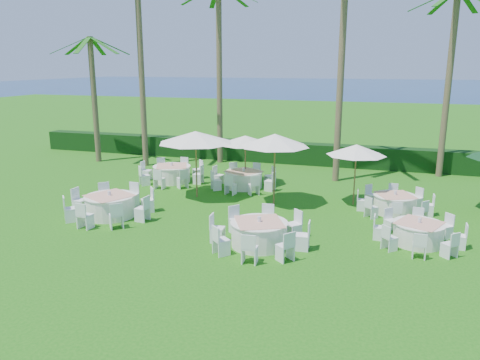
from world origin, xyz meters
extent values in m
plane|color=#195E10|center=(0.00, 0.00, 0.00)|extent=(120.00, 120.00, 0.00)
cube|color=black|center=(0.00, 12.00, 0.60)|extent=(34.00, 1.00, 1.20)
plane|color=#082751|center=(0.00, 102.00, 0.00)|extent=(260.00, 260.00, 0.00)
cylinder|color=white|center=(-4.96, 0.11, 0.40)|extent=(1.83, 1.83, 0.80)
cylinder|color=white|center=(-4.96, 0.11, 0.81)|extent=(1.91, 1.91, 0.03)
cube|color=#DE9C7F|center=(-4.96, 0.11, 0.83)|extent=(1.99, 1.99, 0.01)
cylinder|color=silver|center=(-4.96, 0.11, 0.92)|extent=(0.13, 0.13, 0.17)
cube|color=white|center=(-3.88, 1.05, 0.48)|extent=(0.63, 0.63, 0.95)
cube|color=white|center=(-4.86, 1.54, 0.48)|extent=(0.48, 0.48, 0.95)
cube|color=white|center=(-5.90, 1.19, 0.48)|extent=(0.63, 0.63, 0.95)
cube|color=white|center=(-6.39, 0.21, 0.48)|extent=(0.48, 0.48, 0.95)
cube|color=white|center=(-6.05, -0.83, 0.48)|extent=(0.63, 0.63, 0.95)
cube|color=white|center=(-5.07, -1.32, 0.48)|extent=(0.48, 0.48, 0.95)
cube|color=white|center=(-4.03, -0.97, 0.48)|extent=(0.63, 0.63, 0.95)
cube|color=white|center=(-3.54, 0.01, 0.48)|extent=(0.48, 0.48, 0.95)
cylinder|color=white|center=(1.24, -1.03, 0.38)|extent=(1.77, 1.77, 0.77)
cylinder|color=white|center=(1.24, -1.03, 0.78)|extent=(1.85, 1.85, 0.03)
cube|color=#DE9C7F|center=(1.24, -1.03, 0.80)|extent=(1.92, 1.92, 0.01)
cylinder|color=silver|center=(1.24, -1.03, 0.89)|extent=(0.12, 0.12, 0.16)
cube|color=white|center=(2.62, -0.94, 0.46)|extent=(0.46, 0.46, 0.92)
cube|color=white|center=(2.15, 0.01, 0.46)|extent=(0.61, 0.61, 0.92)
cube|color=white|center=(1.14, 0.35, 0.46)|extent=(0.46, 0.46, 0.92)
cube|color=white|center=(0.19, -0.12, 0.46)|extent=(0.61, 0.61, 0.92)
cube|color=white|center=(-0.14, -1.13, 0.46)|extent=(0.46, 0.46, 0.92)
cube|color=white|center=(0.33, -2.08, 0.46)|extent=(0.61, 0.61, 0.92)
cube|color=white|center=(1.33, -2.41, 0.46)|extent=(0.46, 0.46, 0.92)
cube|color=white|center=(2.28, -1.94, 0.46)|extent=(0.61, 0.61, 0.92)
cylinder|color=white|center=(6.11, 0.69, 0.34)|extent=(1.56, 1.56, 0.68)
cylinder|color=white|center=(6.11, 0.69, 0.69)|extent=(1.63, 1.63, 0.03)
cube|color=#DE9C7F|center=(6.11, 0.69, 0.71)|extent=(1.66, 1.66, 0.01)
cylinder|color=silver|center=(6.11, 0.69, 0.80)|extent=(0.11, 0.11, 0.14)
cube|color=white|center=(7.00, 1.53, 0.41)|extent=(0.54, 0.54, 0.81)
cube|color=white|center=(6.14, 1.91, 0.41)|extent=(0.39, 0.39, 0.81)
cube|color=white|center=(5.27, 1.58, 0.41)|extent=(0.54, 0.54, 0.81)
cube|color=white|center=(4.89, 0.73, 0.41)|extent=(0.39, 0.39, 0.81)
cube|color=white|center=(5.23, -0.15, 0.41)|extent=(0.54, 0.54, 0.81)
cube|color=white|center=(6.08, -0.53, 0.41)|extent=(0.39, 0.39, 0.81)
cube|color=white|center=(6.95, -0.19, 0.41)|extent=(0.54, 0.54, 0.81)
cube|color=white|center=(7.33, 0.66, 0.41)|extent=(0.39, 0.39, 0.81)
cylinder|color=white|center=(-5.09, 5.76, 0.39)|extent=(1.78, 1.78, 0.77)
cylinder|color=white|center=(-5.09, 5.76, 0.78)|extent=(1.86, 1.86, 0.03)
cube|color=#DE9C7F|center=(-5.09, 5.76, 0.81)|extent=(1.89, 1.89, 0.01)
cylinder|color=silver|center=(-5.09, 5.76, 0.89)|extent=(0.12, 0.12, 0.16)
cube|color=white|center=(-3.70, 5.79, 0.46)|extent=(0.44, 0.44, 0.93)
cube|color=white|center=(-4.13, 6.77, 0.46)|extent=(0.61, 0.61, 0.93)
cube|color=white|center=(-5.12, 7.15, 0.46)|extent=(0.44, 0.44, 0.93)
cube|color=white|center=(-6.09, 6.72, 0.46)|extent=(0.61, 0.61, 0.93)
cube|color=white|center=(-6.48, 5.73, 0.46)|extent=(0.44, 0.44, 0.93)
cube|color=white|center=(-6.05, 4.76, 0.46)|extent=(0.61, 0.61, 0.93)
cube|color=white|center=(-5.06, 4.37, 0.46)|extent=(0.44, 0.44, 0.93)
cube|color=white|center=(-4.09, 4.80, 0.46)|extent=(0.61, 0.61, 0.93)
cylinder|color=white|center=(-1.39, 5.77, 0.37)|extent=(1.72, 1.72, 0.75)
cylinder|color=white|center=(-1.39, 5.77, 0.76)|extent=(1.79, 1.79, 0.03)
cube|color=#DE9C7F|center=(-1.39, 5.77, 0.78)|extent=(1.90, 1.90, 0.01)
cylinder|color=silver|center=(-1.39, 5.77, 0.87)|extent=(0.12, 0.12, 0.16)
cube|color=white|center=(-0.31, 6.57, 0.45)|extent=(0.58, 0.58, 0.90)
cube|color=white|center=(-1.19, 7.10, 0.45)|extent=(0.47, 0.47, 0.90)
cube|color=white|center=(-2.19, 6.85, 0.45)|extent=(0.58, 0.58, 0.90)
cube|color=white|center=(-2.72, 5.96, 0.45)|extent=(0.47, 0.47, 0.90)
cube|color=white|center=(-2.46, 4.97, 0.45)|extent=(0.58, 0.58, 0.90)
cube|color=white|center=(-1.58, 4.44, 0.45)|extent=(0.47, 0.47, 0.90)
cube|color=white|center=(-0.59, 4.69, 0.45)|extent=(0.58, 0.58, 0.90)
cube|color=white|center=(-0.06, 5.58, 0.45)|extent=(0.47, 0.47, 0.90)
cylinder|color=white|center=(5.39, 3.88, 0.34)|extent=(1.58, 1.58, 0.69)
cylinder|color=white|center=(5.39, 3.88, 0.70)|extent=(1.65, 1.65, 0.03)
cube|color=#DE9C7F|center=(5.39, 3.88, 0.72)|extent=(1.70, 1.70, 0.01)
cylinder|color=silver|center=(5.39, 3.88, 0.81)|extent=(0.11, 0.11, 0.15)
cube|color=white|center=(6.62, 3.93, 0.41)|extent=(0.40, 0.40, 0.83)
cube|color=white|center=(6.22, 4.79, 0.41)|extent=(0.54, 0.54, 0.83)
cube|color=white|center=(5.33, 5.11, 0.41)|extent=(0.40, 0.40, 0.83)
cube|color=white|center=(4.47, 4.71, 0.41)|extent=(0.54, 0.54, 0.83)
cube|color=white|center=(4.15, 3.82, 0.41)|extent=(0.40, 0.40, 0.83)
cube|color=white|center=(4.55, 2.96, 0.41)|extent=(0.54, 0.54, 0.83)
cube|color=white|center=(5.44, 2.64, 0.41)|extent=(0.40, 0.40, 0.83)
cube|color=white|center=(6.30, 3.04, 0.41)|extent=(0.54, 0.54, 0.83)
cylinder|color=brown|center=(-2.86, 3.60, 1.40)|extent=(0.07, 0.07, 2.79)
cone|color=white|center=(-2.86, 3.60, 2.65)|extent=(3.24, 3.24, 0.50)
sphere|color=brown|center=(-2.86, 3.60, 2.82)|extent=(0.11, 0.11, 0.11)
cylinder|color=brown|center=(0.62, 3.56, 1.42)|extent=(0.07, 0.07, 2.84)
cone|color=white|center=(0.62, 3.56, 2.69)|extent=(2.82, 2.82, 0.51)
sphere|color=brown|center=(0.62, 3.56, 2.87)|extent=(0.11, 0.11, 0.11)
cylinder|color=brown|center=(-1.46, 6.30, 1.15)|extent=(0.06, 0.06, 2.30)
cone|color=white|center=(-1.46, 6.30, 2.18)|extent=(2.55, 2.55, 0.41)
sphere|color=brown|center=(-1.46, 6.30, 2.33)|extent=(0.09, 0.09, 0.09)
cylinder|color=brown|center=(3.78, 4.47, 1.22)|extent=(0.06, 0.06, 2.44)
cone|color=white|center=(3.78, 4.47, 2.31)|extent=(2.40, 2.40, 0.44)
sphere|color=brown|center=(3.78, 4.47, 2.47)|extent=(0.10, 0.10, 0.10)
cylinder|color=brown|center=(-8.20, 8.80, 5.20)|extent=(0.32, 0.32, 10.40)
cylinder|color=brown|center=(-4.45, 10.98, 4.93)|extent=(0.32, 0.32, 9.87)
cylinder|color=brown|center=(2.61, 8.44, 5.14)|extent=(0.32, 0.32, 10.28)
cylinder|color=brown|center=(7.62, 11.03, 4.58)|extent=(0.32, 0.32, 9.15)
cube|color=#195515|center=(8.18, 11.97, 8.67)|extent=(1.36, 2.04, 1.00)
cube|color=#195515|center=(7.08, 11.98, 8.67)|extent=(1.33, 2.06, 1.00)
cube|color=#195515|center=(6.53, 11.04, 8.67)|extent=(2.21, 0.30, 1.00)
cylinder|color=brown|center=(-11.49, 9.00, 3.59)|extent=(0.32, 0.32, 7.18)
cube|color=#195515|center=(-10.43, 8.71, 6.69)|extent=(2.20, 0.87, 1.00)
cube|color=#195515|center=(-10.70, 9.77, 6.69)|extent=(1.78, 1.74, 1.00)
cube|color=#195515|center=(-11.76, 10.07, 6.69)|extent=(0.81, 2.21, 1.00)
cube|color=#195515|center=(-12.54, 9.30, 6.69)|extent=(2.20, 0.87, 1.00)
cube|color=#195515|center=(-12.27, 8.24, 6.69)|extent=(1.78, 1.74, 1.00)
cube|color=#195515|center=(-11.22, 7.94, 6.69)|extent=(0.81, 2.21, 1.00)
camera|label=1|loc=(4.92, -14.64, 5.68)|focal=35.00mm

